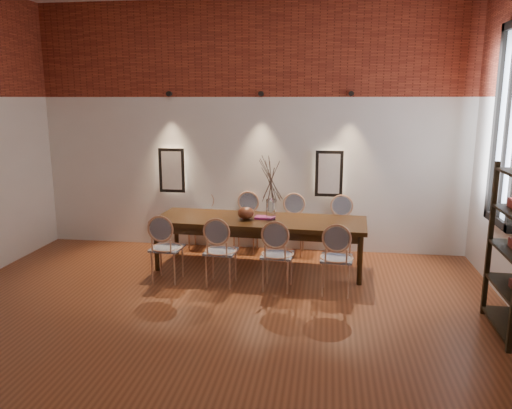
# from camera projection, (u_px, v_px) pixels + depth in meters

# --- Properties ---
(floor) EXTENTS (7.00, 7.00, 0.02)m
(floor) POSITION_uv_depth(u_px,v_px,m) (197.00, 347.00, 5.10)
(floor) COLOR brown
(floor) RESTS_ON ground
(wall_back) EXTENTS (7.00, 0.10, 4.00)m
(wall_back) POSITION_uv_depth(u_px,v_px,m) (250.00, 128.00, 8.12)
(wall_back) COLOR silver
(wall_back) RESTS_ON ground
(brick_band_back) EXTENTS (7.00, 0.02, 1.50)m
(brick_band_back) POSITION_uv_depth(u_px,v_px,m) (249.00, 48.00, 7.79)
(brick_band_back) COLOR maroon
(brick_band_back) RESTS_ON ground
(niche_left) EXTENTS (0.36, 0.06, 0.66)m
(niche_left) POSITION_uv_depth(u_px,v_px,m) (172.00, 170.00, 8.35)
(niche_left) COLOR #FFEAC6
(niche_left) RESTS_ON wall_back
(niche_right) EXTENTS (0.36, 0.06, 0.66)m
(niche_right) POSITION_uv_depth(u_px,v_px,m) (329.00, 173.00, 7.98)
(niche_right) COLOR #FFEAC6
(niche_right) RESTS_ON wall_back
(spot_fixture_left) EXTENTS (0.08, 0.10, 0.08)m
(spot_fixture_left) POSITION_uv_depth(u_px,v_px,m) (169.00, 94.00, 8.06)
(spot_fixture_left) COLOR black
(spot_fixture_left) RESTS_ON wall_back
(spot_fixture_mid) EXTENTS (0.08, 0.10, 0.08)m
(spot_fixture_mid) POSITION_uv_depth(u_px,v_px,m) (261.00, 94.00, 7.85)
(spot_fixture_mid) COLOR black
(spot_fixture_mid) RESTS_ON wall_back
(spot_fixture_right) EXTENTS (0.08, 0.10, 0.08)m
(spot_fixture_right) POSITION_uv_depth(u_px,v_px,m) (351.00, 94.00, 7.65)
(spot_fixture_right) COLOR black
(spot_fixture_right) RESTS_ON wall_back
(window_glass) EXTENTS (0.02, 0.78, 2.38)m
(window_glass) POSITION_uv_depth(u_px,v_px,m) (509.00, 126.00, 6.10)
(window_glass) COLOR silver
(window_glass) RESTS_ON wall_right
(window_frame) EXTENTS (0.08, 0.90, 2.50)m
(window_frame) POSITION_uv_depth(u_px,v_px,m) (507.00, 126.00, 6.11)
(window_frame) COLOR black
(window_frame) RESTS_ON wall_right
(window_mullion) EXTENTS (0.06, 0.06, 2.40)m
(window_mullion) POSITION_uv_depth(u_px,v_px,m) (507.00, 126.00, 6.11)
(window_mullion) COLOR black
(window_mullion) RESTS_ON wall_right
(dining_table) EXTENTS (3.12, 1.16, 0.75)m
(dining_table) POSITION_uv_depth(u_px,v_px,m) (260.00, 243.00, 7.38)
(dining_table) COLOR #331C0A
(dining_table) RESTS_ON floor
(chair_near_a) EXTENTS (0.46, 0.46, 0.94)m
(chair_near_a) POSITION_uv_depth(u_px,v_px,m) (167.00, 248.00, 6.84)
(chair_near_a) COLOR tan
(chair_near_a) RESTS_ON floor
(chair_near_b) EXTENTS (0.46, 0.46, 0.94)m
(chair_near_b) POSITION_uv_depth(u_px,v_px,m) (221.00, 251.00, 6.69)
(chair_near_b) COLOR tan
(chair_near_b) RESTS_ON floor
(chair_near_c) EXTENTS (0.46, 0.46, 0.94)m
(chair_near_c) POSITION_uv_depth(u_px,v_px,m) (277.00, 255.00, 6.54)
(chair_near_c) COLOR tan
(chair_near_c) RESTS_ON floor
(chair_near_d) EXTENTS (0.46, 0.46, 0.94)m
(chair_near_d) POSITION_uv_depth(u_px,v_px,m) (336.00, 258.00, 6.40)
(chair_near_d) COLOR tan
(chair_near_d) RESTS_ON floor
(chair_far_a) EXTENTS (0.46, 0.46, 0.94)m
(chair_far_a) POSITION_uv_depth(u_px,v_px,m) (201.00, 221.00, 8.32)
(chair_far_a) COLOR tan
(chair_far_a) RESTS_ON floor
(chair_far_b) EXTENTS (0.46, 0.46, 0.94)m
(chair_far_b) POSITION_uv_depth(u_px,v_px,m) (246.00, 223.00, 8.18)
(chair_far_b) COLOR tan
(chair_far_b) RESTS_ON floor
(chair_far_c) EXTENTS (0.46, 0.46, 0.94)m
(chair_far_c) POSITION_uv_depth(u_px,v_px,m) (292.00, 226.00, 8.03)
(chair_far_c) COLOR tan
(chair_far_c) RESTS_ON floor
(chair_far_d) EXTENTS (0.46, 0.46, 0.94)m
(chair_far_d) POSITION_uv_depth(u_px,v_px,m) (341.00, 228.00, 7.88)
(chair_far_d) COLOR tan
(chair_far_d) RESTS_ON floor
(vase) EXTENTS (0.14, 0.14, 0.30)m
(vase) POSITION_uv_depth(u_px,v_px,m) (271.00, 209.00, 7.24)
(vase) COLOR silver
(vase) RESTS_ON dining_table
(dried_branches) EXTENTS (0.50, 0.50, 0.70)m
(dried_branches) POSITION_uv_depth(u_px,v_px,m) (271.00, 179.00, 7.14)
(dried_branches) COLOR #4E3B30
(dried_branches) RESTS_ON vase
(bowl) EXTENTS (0.24, 0.24, 0.18)m
(bowl) POSITION_uv_depth(u_px,v_px,m) (246.00, 213.00, 7.27)
(bowl) COLOR #5C2A17
(bowl) RESTS_ON dining_table
(book) EXTENTS (0.27, 0.19, 0.03)m
(book) POSITION_uv_depth(u_px,v_px,m) (264.00, 218.00, 7.32)
(book) COLOR #91256A
(book) RESTS_ON dining_table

